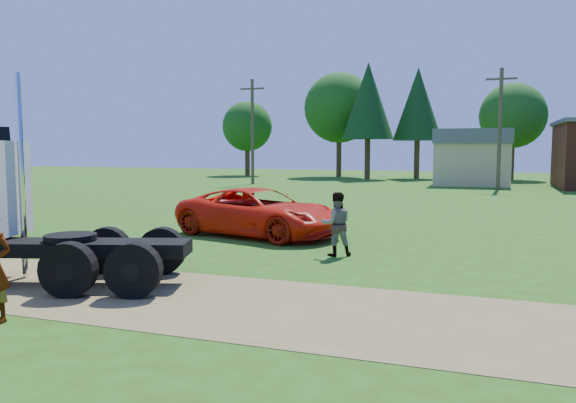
% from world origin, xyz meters
% --- Properties ---
extents(ground, '(140.00, 140.00, 0.00)m').
position_xyz_m(ground, '(0.00, 0.00, 0.00)').
color(ground, '#2C4C10').
rests_on(ground, ground).
extents(dirt_track, '(120.00, 4.20, 0.01)m').
position_xyz_m(dirt_track, '(0.00, 0.00, 0.01)').
color(dirt_track, brown).
rests_on(dirt_track, ground).
extents(orange_pickup, '(6.53, 4.18, 1.68)m').
position_xyz_m(orange_pickup, '(-2.22, 8.21, 0.84)').
color(orange_pickup, red).
rests_on(orange_pickup, ground).
extents(spectator_b, '(1.09, 1.00, 1.82)m').
position_xyz_m(spectator_b, '(1.28, 5.55, 0.91)').
color(spectator_b, '#999999').
rests_on(spectator_b, ground).
extents(tan_shed, '(6.20, 5.40, 4.70)m').
position_xyz_m(tan_shed, '(4.00, 40.00, 2.42)').
color(tan_shed, tan).
rests_on(tan_shed, ground).
extents(utility_poles, '(42.20, 0.28, 9.00)m').
position_xyz_m(utility_poles, '(6.00, 35.00, 4.71)').
color(utility_poles, '#463D28').
rests_on(utility_poles, ground).
extents(tree_row, '(55.36, 10.43, 11.70)m').
position_xyz_m(tree_row, '(0.49, 49.13, 6.75)').
color(tree_row, '#3E2A19').
rests_on(tree_row, ground).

